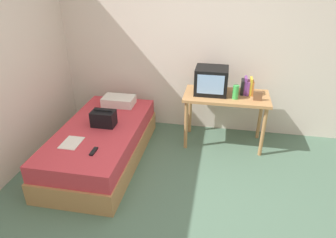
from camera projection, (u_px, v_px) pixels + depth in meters
The scene contains 12 objects.
ground_plane at pixel (164, 209), 3.28m from camera, with size 8.00×8.00×0.00m, color #4C6B56.
wall_back at pixel (190, 46), 4.44m from camera, with size 5.20×0.10×2.60m, color beige.
bed at pixel (102, 144), 4.01m from camera, with size 1.00×2.00×0.49m.
desk at pixel (226, 101), 4.21m from camera, with size 1.16×0.60×0.76m.
tv at pixel (211, 81), 4.14m from camera, with size 0.44×0.39×0.36m.
water_bottle at pixel (236, 92), 4.00m from camera, with size 0.08×0.08×0.19m, color green.
book_row at pixel (247, 87), 4.14m from camera, with size 0.17×0.16×0.24m.
picture_frame at pixel (258, 96), 3.96m from camera, with size 0.11×0.02×0.12m, color brown.
pillow at pixel (119, 101), 4.49m from camera, with size 0.46×0.29×0.13m, color silver.
handbag at pixel (104, 118), 3.90m from camera, with size 0.30×0.20×0.22m.
magazine at pixel (72, 143), 3.55m from camera, with size 0.21×0.29×0.01m, color white.
remote_dark at pixel (94, 151), 3.38m from camera, with size 0.04×0.16×0.02m, color black.
Camera 1 is at (0.50, -2.42, 2.37)m, focal length 32.39 mm.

